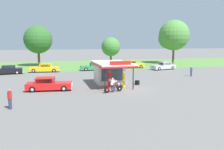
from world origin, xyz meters
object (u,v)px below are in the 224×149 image
object	(u,v)px
featured_classic_sedan	(48,84)
bystander_strolling_foreground	(191,71)
bystander_admiring_sedan	(106,72)
parked_car_back_row_right	(132,65)
gas_pump_offside	(124,80)
parked_car_back_row_centre_right	(45,68)
gas_pump_nearside	(109,81)
bystander_chatting_near_pumps	(10,99)
parked_car_back_row_centre_left	(164,66)
parked_car_second_row_spare	(6,70)
motorcycle_with_rider	(113,86)
spare_tire_stack	(137,83)
parked_car_back_row_left	(94,67)

from	to	relation	value
featured_classic_sedan	bystander_strolling_foreground	bearing A→B (deg)	13.25
bystander_admiring_sedan	parked_car_back_row_right	bearing A→B (deg)	52.89
parked_car_back_row_right	gas_pump_offside	bearing A→B (deg)	-112.65
parked_car_back_row_right	bystander_admiring_sedan	world-z (taller)	bystander_admiring_sedan
parked_car_back_row_centre_right	bystander_strolling_foreground	xyz separation A→B (m)	(22.75, -11.50, 0.18)
gas_pump_nearside	bystander_chatting_near_pumps	size ratio (longest dim) A/B	1.27
parked_car_back_row_centre_left	parked_car_second_row_spare	size ratio (longest dim) A/B	0.98
gas_pump_nearside	parked_car_back_row_centre_right	size ratio (longest dim) A/B	0.38
parked_car_back_row_centre_left	bystander_strolling_foreground	world-z (taller)	bystander_strolling_foreground
gas_pump_offside	gas_pump_nearside	bearing A→B (deg)	180.00
parked_car_back_row_right	parked_car_back_row_centre_right	xyz separation A→B (m)	(-17.65, -1.98, -0.04)
gas_pump_offside	motorcycle_with_rider	bearing A→B (deg)	-135.09
gas_pump_offside	bystander_chatting_near_pumps	xyz separation A→B (m)	(-11.50, -5.72, -0.04)
gas_pump_offside	bystander_admiring_sedan	bearing A→B (deg)	91.28
gas_pump_nearside	parked_car_back_row_right	distance (m)	22.01
motorcycle_with_rider	spare_tire_stack	xyz separation A→B (m)	(4.14, 3.41, -0.38)
parked_car_back_row_right	spare_tire_stack	xyz separation A→B (m)	(-5.89, -18.05, -0.45)
bystander_admiring_sedan	parked_car_back_row_left	bearing A→B (deg)	90.41
gas_pump_offside	bystander_admiring_sedan	xyz separation A→B (m)	(-0.19, 8.55, -0.09)
parked_car_back_row_right	parked_car_back_row_centre_right	size ratio (longest dim) A/B	0.90
gas_pump_nearside	bystander_chatting_near_pumps	distance (m)	11.30
bystander_admiring_sedan	bystander_chatting_near_pumps	size ratio (longest dim) A/B	0.95
parked_car_back_row_centre_left	spare_tire_stack	bearing A→B (deg)	-128.47
parked_car_second_row_spare	spare_tire_stack	bearing A→B (deg)	-39.35
motorcycle_with_rider	spare_tire_stack	world-z (taller)	motorcycle_with_rider
parked_car_back_row_centre_right	featured_classic_sedan	bearing A→B (deg)	-87.09
gas_pump_nearside	bystander_admiring_sedan	world-z (taller)	gas_pump_nearside
parked_car_back_row_centre_left	parked_car_second_row_spare	distance (m)	29.01
featured_classic_sedan	motorcycle_with_rider	bearing A→B (deg)	-22.64
parked_car_back_row_left	bystander_chatting_near_pumps	distance (m)	26.20
gas_pump_nearside	bystander_strolling_foreground	xyz separation A→B (m)	(15.05, 6.16, -0.12)
motorcycle_with_rider	bystander_admiring_sedan	size ratio (longest dim) A/B	1.38
bystander_admiring_sedan	bystander_strolling_foreground	distance (m)	13.69
parked_car_back_row_left	parked_car_back_row_centre_left	xyz separation A→B (m)	(13.55, -2.54, 0.02)
parked_car_second_row_spare	featured_classic_sedan	bearing A→B (deg)	-65.20
gas_pump_nearside	gas_pump_offside	size ratio (longest dim) A/B	1.06
spare_tire_stack	featured_classic_sedan	bearing A→B (deg)	-176.96
spare_tire_stack	gas_pump_offside	bearing A→B (deg)	-145.58
parked_car_second_row_spare	motorcycle_with_rider	bearing A→B (deg)	-52.65
parked_car_back_row_centre_left	parked_car_back_row_centre_right	bearing A→B (deg)	174.36
gas_pump_nearside	parked_car_back_row_centre_left	distance (m)	21.54
parked_car_back_row_centre_left	bystander_strolling_foreground	size ratio (longest dim) A/B	3.37
featured_classic_sedan	parked_car_back_row_left	size ratio (longest dim) A/B	0.97
parked_car_back_row_centre_right	spare_tire_stack	bearing A→B (deg)	-53.80
parked_car_back_row_centre_left	bystander_chatting_near_pumps	xyz separation A→B (m)	(-24.80, -21.12, 0.19)
gas_pump_nearside	gas_pump_offside	bearing A→B (deg)	-0.00
motorcycle_with_rider	parked_car_back_row_centre_right	xyz separation A→B (m)	(-7.63, 19.48, 0.02)
featured_classic_sedan	parked_car_back_row_centre_right	xyz separation A→B (m)	(-0.85, 16.65, 0.01)
parked_car_back_row_right	parked_car_second_row_spare	bearing A→B (deg)	-172.16
parked_car_back_row_left	parked_car_second_row_spare	distance (m)	15.53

